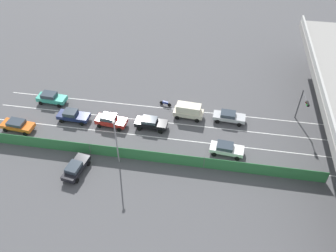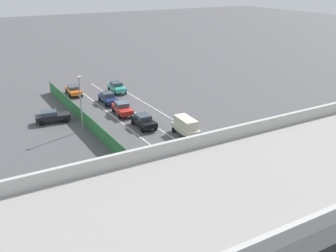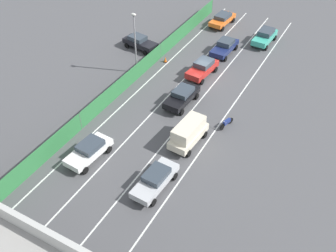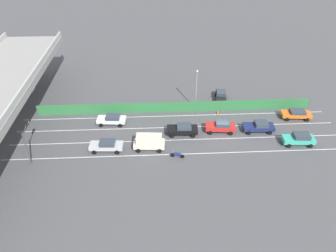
% 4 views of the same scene
% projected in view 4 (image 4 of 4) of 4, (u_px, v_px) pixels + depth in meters
% --- Properties ---
extents(ground_plane, '(300.00, 300.00, 0.00)m').
position_uv_depth(ground_plane, '(221.00, 132.00, 49.23)').
color(ground_plane, '#4C4C4F').
extents(lane_line_left_edge, '(0.14, 49.15, 0.01)m').
position_uv_depth(lane_line_left_edge, '(181.00, 154.00, 44.89)').
color(lane_line_left_edge, silver).
rests_on(lane_line_left_edge, ground).
extents(lane_line_mid_left, '(0.14, 49.15, 0.01)m').
position_uv_depth(lane_line_mid_left, '(179.00, 140.00, 47.60)').
color(lane_line_mid_left, silver).
rests_on(lane_line_mid_left, ground).
extents(lane_line_mid_right, '(0.14, 49.15, 0.01)m').
position_uv_depth(lane_line_mid_right, '(177.00, 127.00, 50.30)').
color(lane_line_mid_right, silver).
rests_on(lane_line_mid_right, ground).
extents(lane_line_right_edge, '(0.14, 49.15, 0.01)m').
position_uv_depth(lane_line_right_edge, '(176.00, 116.00, 53.00)').
color(lane_line_right_edge, silver).
rests_on(lane_line_right_edge, ground).
extents(green_fence, '(0.10, 45.25, 1.87)m').
position_uv_depth(green_fence, '(175.00, 107.00, 53.53)').
color(green_fence, '#2D753D').
rests_on(green_fence, ground).
extents(car_hatchback_white, '(2.35, 4.57, 1.54)m').
position_uv_depth(car_hatchback_white, '(112.00, 119.00, 50.60)').
color(car_hatchback_white, silver).
rests_on(car_hatchback_white, ground).
extents(car_taxi_orange, '(2.38, 4.79, 1.52)m').
position_uv_depth(car_taxi_orange, '(296.00, 114.00, 51.94)').
color(car_taxi_orange, orange).
rests_on(car_taxi_orange, ground).
extents(car_sedan_black, '(2.23, 4.67, 1.64)m').
position_uv_depth(car_sedan_black, '(183.00, 129.00, 48.28)').
color(car_sedan_black, black).
rests_on(car_sedan_black, ground).
extents(car_taxi_teal, '(2.23, 4.61, 1.72)m').
position_uv_depth(car_taxi_teal, '(299.00, 139.00, 46.29)').
color(car_taxi_teal, teal).
rests_on(car_taxi_teal, ground).
extents(car_sedan_silver, '(2.18, 4.75, 1.56)m').
position_uv_depth(car_sedan_silver, '(107.00, 145.00, 45.13)').
color(car_sedan_silver, '#B7BABC').
rests_on(car_sedan_silver, ground).
extents(car_sedan_red, '(2.39, 4.63, 1.75)m').
position_uv_depth(car_sedan_red, '(221.00, 126.00, 48.86)').
color(car_sedan_red, red).
rests_on(car_sedan_red, ground).
extents(car_van_cream, '(2.28, 4.47, 2.25)m').
position_uv_depth(car_van_cream, '(149.00, 141.00, 45.21)').
color(car_van_cream, beige).
rests_on(car_van_cream, ground).
extents(car_sedan_navy, '(2.21, 4.74, 1.64)m').
position_uv_depth(car_sedan_navy, '(259.00, 126.00, 48.95)').
color(car_sedan_navy, navy).
rests_on(car_sedan_navy, ground).
extents(motorcycle, '(0.73, 1.91, 0.93)m').
position_uv_depth(motorcycle, '(177.00, 155.00, 44.06)').
color(motorcycle, black).
rests_on(motorcycle, ground).
extents(parked_sedan_dark, '(4.64, 2.52, 1.62)m').
position_uv_depth(parked_sedan_dark, '(221.00, 96.00, 56.70)').
color(parked_sedan_dark, black).
rests_on(parked_sedan_dark, ground).
extents(traffic_light, '(3.28, 0.55, 5.04)m').
position_uv_depth(traffic_light, '(27.00, 137.00, 42.11)').
color(traffic_light, '#47474C').
rests_on(traffic_light, ground).
extents(street_lamp, '(0.60, 0.36, 7.09)m').
position_uv_depth(street_lamp, '(196.00, 86.00, 52.40)').
color(street_lamp, gray).
rests_on(street_lamp, ground).
extents(traffic_cone, '(0.47, 0.47, 0.70)m').
position_uv_depth(traffic_cone, '(218.00, 112.00, 53.39)').
color(traffic_cone, orange).
rests_on(traffic_cone, ground).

